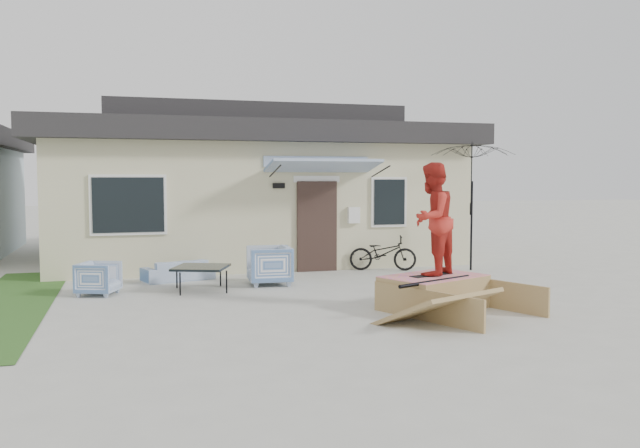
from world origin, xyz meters
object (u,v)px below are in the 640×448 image
object	(u,v)px
armchair_right	(269,263)
patio_umbrella	(472,196)
loveseat	(178,267)
skater	(432,217)
armchair_left	(99,277)
skate_ramp	(434,292)
coffee_table	(201,278)
bicycle	(383,249)
skateboard	(431,274)

from	to	relation	value
armchair_right	patio_umbrella	world-z (taller)	patio_umbrella
loveseat	skater	distance (m)	5.85
armchair_left	skater	bearing A→B (deg)	-96.69
loveseat	patio_umbrella	world-z (taller)	patio_umbrella
armchair_right	skate_ramp	size ratio (longest dim) A/B	0.40
patio_umbrella	skate_ramp	xyz separation A→B (m)	(-2.90, -3.95, -1.48)
armchair_right	coffee_table	distance (m)	1.46
loveseat	skater	xyz separation A→B (m)	(3.84, -4.23, 1.24)
patio_umbrella	skate_ramp	world-z (taller)	patio_umbrella
loveseat	armchair_left	xyz separation A→B (m)	(-1.55, -1.39, 0.05)
armchair_left	patio_umbrella	xyz separation A→B (m)	(8.31, 1.05, 1.40)
coffee_table	skate_ramp	world-z (taller)	skate_ramp
skate_ramp	skater	world-z (taller)	skater
loveseat	armchair_right	xyz separation A→B (m)	(1.74, -1.09, 0.15)
bicycle	loveseat	bearing A→B (deg)	112.27
armchair_right	skateboard	distance (m)	3.78
skateboard	skater	world-z (taller)	skater
skate_ramp	loveseat	bearing A→B (deg)	108.77
skater	armchair_left	bearing A→B (deg)	-65.81
armchair_left	bicycle	xyz separation A→B (m)	(6.29, 1.58, 0.16)
bicycle	patio_umbrella	bearing A→B (deg)	-84.70
coffee_table	armchair_right	bearing A→B (deg)	13.18
armchair_left	skate_ramp	size ratio (longest dim) A/B	0.32
armchair_right	patio_umbrella	bearing A→B (deg)	102.33
loveseat	armchair_left	size ratio (longest dim) A/B	2.16
skate_ramp	coffee_table	bearing A→B (deg)	117.68
bicycle	skateboard	xyz separation A→B (m)	(-0.90, -4.43, 0.07)
armchair_right	skate_ramp	bearing A→B (deg)	37.39
armchair_left	coffee_table	size ratio (longest dim) A/B	0.71
skateboard	skater	bearing A→B (deg)	-110.50
armchair_left	bicycle	distance (m)	6.48
loveseat	bicycle	bearing A→B (deg)	164.60
coffee_table	bicycle	xyz separation A→B (m)	(4.41, 1.61, 0.26)
armchair_left	patio_umbrella	size ratio (longest dim) A/B	0.31
skate_ramp	armchair_right	bearing A→B (deg)	100.29
patio_umbrella	skateboard	size ratio (longest dim) A/B	2.64
skater	loveseat	bearing A→B (deg)	-85.72
bicycle	skate_ramp	bearing A→B (deg)	-171.10
skater	coffee_table	bearing A→B (deg)	-76.66
skate_ramp	skateboard	size ratio (longest dim) A/B	2.62
patio_umbrella	skateboard	xyz separation A→B (m)	(-2.92, -3.90, -1.18)
skate_ramp	skater	xyz separation A→B (m)	(-0.02, 0.05, 1.26)
loveseat	coffee_table	size ratio (longest dim) A/B	1.54
coffee_table	armchair_left	bearing A→B (deg)	178.95
armchair_right	coffee_table	bearing A→B (deg)	-73.02
armchair_left	skate_ramp	world-z (taller)	armchair_left
loveseat	bicycle	distance (m)	4.75
armchair_left	skater	size ratio (longest dim) A/B	0.37
loveseat	patio_umbrella	distance (m)	6.92
loveseat	skateboard	xyz separation A→B (m)	(3.84, -4.23, 0.28)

